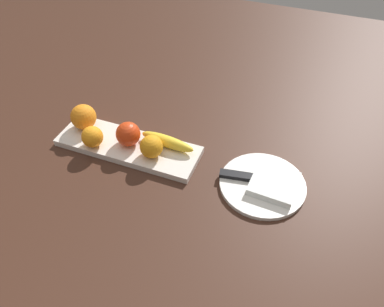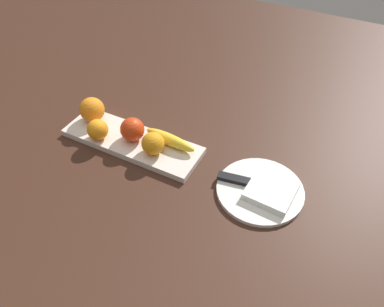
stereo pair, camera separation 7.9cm
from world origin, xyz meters
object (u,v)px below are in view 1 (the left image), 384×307
at_px(orange_near_banana, 83,117).
at_px(apple, 128,134).
at_px(orange_center, 92,137).
at_px(orange_near_apple, 151,147).
at_px(folded_napkin, 274,183).
at_px(knife, 242,176).
at_px(banana, 167,142).
at_px(dinner_plate, 262,184).
at_px(fruit_tray, 128,146).

bearing_deg(orange_near_banana, apple, -6.43).
bearing_deg(orange_center, orange_near_apple, 6.01).
distance_m(orange_center, folded_napkin, 0.51).
relative_size(orange_near_banana, orange_center, 1.24).
xyz_separation_m(folded_napkin, knife, (-0.08, -0.00, -0.00)).
relative_size(orange_near_apple, knife, 0.35).
relative_size(banana, folded_napkin, 1.42).
bearing_deg(banana, orange_center, 25.19).
xyz_separation_m(dinner_plate, folded_napkin, (0.03, -0.00, 0.02)).
bearing_deg(apple, knife, -0.94).
distance_m(apple, orange_near_apple, 0.09).
height_order(orange_near_apple, dinner_plate, orange_near_apple).
bearing_deg(orange_near_apple, banana, 65.12).
distance_m(orange_near_apple, dinner_plate, 0.31).
bearing_deg(apple, orange_near_banana, 173.57).
bearing_deg(dinner_plate, knife, -178.51).
relative_size(orange_near_banana, folded_napkin, 0.65).
distance_m(apple, folded_napkin, 0.42).
bearing_deg(dinner_plate, apple, 179.40).
distance_m(apple, orange_center, 0.10).
relative_size(orange_near_banana, knife, 0.42).
relative_size(fruit_tray, orange_near_banana, 5.57).
bearing_deg(folded_napkin, fruit_tray, 180.00).
distance_m(fruit_tray, orange_center, 0.10).
relative_size(orange_near_banana, dinner_plate, 0.33).
height_order(dinner_plate, knife, knife).
height_order(fruit_tray, dinner_plate, fruit_tray).
distance_m(banana, orange_near_banana, 0.27).
bearing_deg(knife, dinner_plate, -8.26).
distance_m(fruit_tray, orange_near_apple, 0.10).
bearing_deg(fruit_tray, apple, 49.46).
height_order(dinner_plate, folded_napkin, folded_napkin).
xyz_separation_m(banana, orange_center, (-0.20, -0.07, 0.01)).
height_order(orange_near_apple, folded_napkin, orange_near_apple).
bearing_deg(dinner_plate, orange_near_banana, 177.72).
relative_size(apple, folded_napkin, 0.60).
height_order(banana, orange_near_apple, orange_near_apple).
distance_m(orange_center, dinner_plate, 0.49).
height_order(fruit_tray, banana, banana).
height_order(fruit_tray, orange_near_apple, orange_near_apple).
xyz_separation_m(apple, banana, (0.11, 0.03, -0.02)).
bearing_deg(orange_center, apple, 25.01).
xyz_separation_m(banana, folded_napkin, (0.31, -0.03, -0.02)).
bearing_deg(fruit_tray, banana, 16.47).
distance_m(banana, knife, 0.23).
xyz_separation_m(orange_near_banana, folded_napkin, (0.58, -0.02, -0.04)).
xyz_separation_m(banana, orange_near_banana, (-0.26, -0.01, 0.02)).
bearing_deg(apple, folded_napkin, -0.56).
relative_size(fruit_tray, orange_near_apple, 6.54).
xyz_separation_m(orange_near_apple, folded_napkin, (0.34, 0.02, -0.03)).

